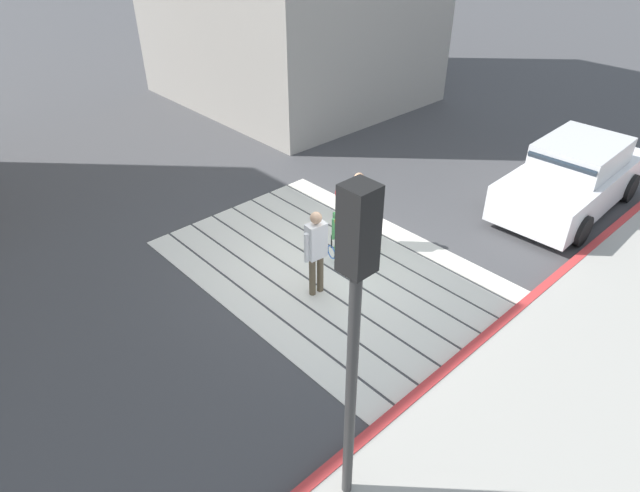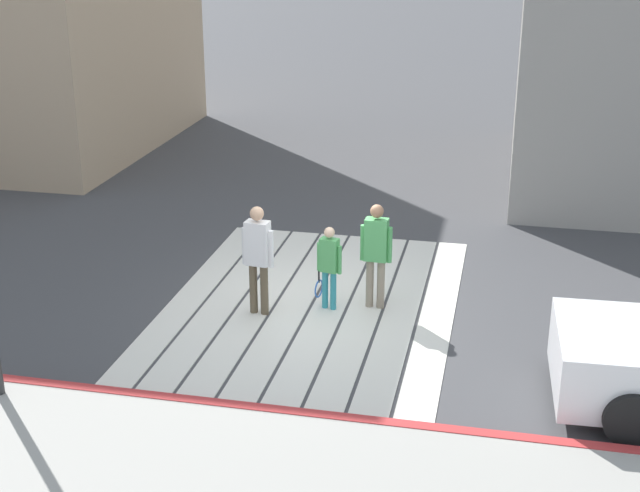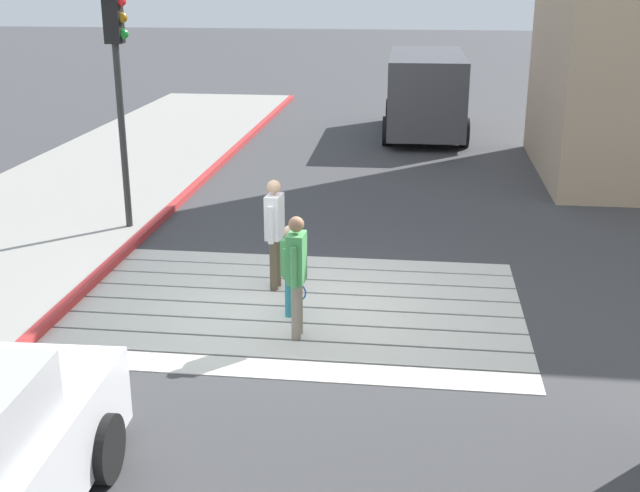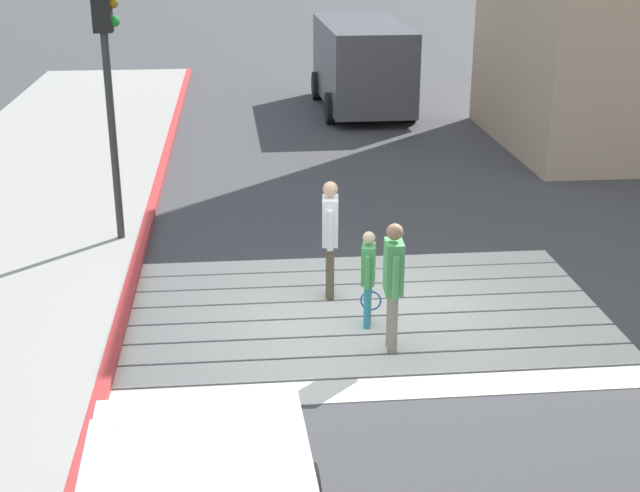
# 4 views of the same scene
# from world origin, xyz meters

# --- Properties ---
(ground_plane) EXTENTS (120.00, 120.00, 0.00)m
(ground_plane) POSITION_xyz_m (0.00, 0.00, 0.00)
(ground_plane) COLOR #424244
(crosswalk_stripes) EXTENTS (6.40, 4.35, 0.01)m
(crosswalk_stripes) POSITION_xyz_m (0.00, -0.00, 0.01)
(crosswalk_stripes) COLOR silver
(crosswalk_stripes) RESTS_ON ground
(sidewalk_west) EXTENTS (4.80, 40.00, 0.12)m
(sidewalk_west) POSITION_xyz_m (-5.60, 0.00, 0.06)
(sidewalk_west) COLOR #9E9B93
(sidewalk_west) RESTS_ON ground
(curb_painted) EXTENTS (0.16, 40.00, 0.13)m
(curb_painted) POSITION_xyz_m (-3.25, 0.00, 0.07)
(curb_painted) COLOR #BC3333
(curb_painted) RESTS_ON ground
(car_parked_near_curb) EXTENTS (2.11, 4.37, 1.57)m
(car_parked_near_curb) POSITION_xyz_m (-2.00, -5.70, 0.73)
(car_parked_near_curb) COLOR white
(car_parked_near_curb) RESTS_ON ground
(traffic_light_corner) EXTENTS (0.39, 0.28, 4.24)m
(traffic_light_corner) POSITION_xyz_m (-3.58, 3.13, 3.04)
(traffic_light_corner) COLOR #2D2D2D
(traffic_light_corner) RESTS_ON ground
(pedestrian_adult_lead) EXTENTS (0.25, 0.49, 1.69)m
(pedestrian_adult_lead) POSITION_xyz_m (-0.43, 0.70, 0.98)
(pedestrian_adult_lead) COLOR brown
(pedestrian_adult_lead) RESTS_ON ground
(pedestrian_adult_trailing) EXTENTS (0.23, 0.49, 1.65)m
(pedestrian_adult_trailing) POSITION_xyz_m (0.16, -0.96, 0.96)
(pedestrian_adult_trailing) COLOR gray
(pedestrian_adult_trailing) RESTS_ON ground
(pedestrian_child_with_racket) EXTENTS (0.32, 0.41, 1.32)m
(pedestrian_child_with_racket) POSITION_xyz_m (-0.04, -0.28, 0.74)
(pedestrian_child_with_racket) COLOR teal
(pedestrian_child_with_racket) RESTS_ON ground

